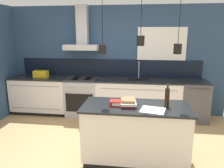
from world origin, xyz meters
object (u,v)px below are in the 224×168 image
at_px(dishwasher, 194,101).
at_px(bottle_on_island, 167,97).
at_px(yellow_toolbox, 41,74).
at_px(oven_range, 83,97).
at_px(red_supply_box, 117,103).
at_px(book_stack, 129,102).

height_order(dishwasher, bottle_on_island, bottle_on_island).
xyz_separation_m(bottle_on_island, yellow_toolbox, (-2.81, 1.84, -0.07)).
relative_size(oven_range, yellow_toolbox, 2.68).
xyz_separation_m(bottle_on_island, red_supply_box, (-0.73, -0.03, -0.11)).
bearing_deg(yellow_toolbox, bottle_on_island, -33.19).
bearing_deg(yellow_toolbox, book_stack, -39.32).
relative_size(dishwasher, red_supply_box, 4.22).
relative_size(dishwasher, bottle_on_island, 2.61).
xyz_separation_m(oven_range, bottle_on_island, (1.78, -1.83, 0.60)).
bearing_deg(bottle_on_island, book_stack, -179.40).
distance_m(dishwasher, bottle_on_island, 2.10).
bearing_deg(yellow_toolbox, red_supply_box, -41.90).
relative_size(oven_range, bottle_on_island, 2.61).
xyz_separation_m(bottle_on_island, book_stack, (-0.56, -0.01, -0.10)).
xyz_separation_m(book_stack, red_supply_box, (-0.17, -0.02, -0.02)).
bearing_deg(book_stack, dishwasher, 52.97).
bearing_deg(dishwasher, red_supply_box, -129.99).
distance_m(book_stack, red_supply_box, 0.17).
relative_size(dishwasher, book_stack, 2.80).
distance_m(oven_range, bottle_on_island, 2.62).
xyz_separation_m(oven_range, dishwasher, (2.61, 0.00, -0.00)).
relative_size(book_stack, yellow_toolbox, 0.96).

